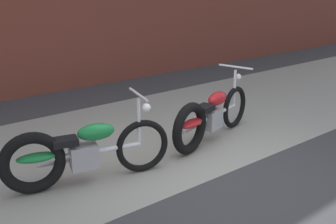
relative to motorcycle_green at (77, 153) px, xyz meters
name	(u,v)px	position (x,y,z in m)	size (l,w,h in m)	color
ground_plane	(220,176)	(1.45, -0.90, -0.40)	(80.00, 80.00, 0.00)	#38383A
sidewalk_slab	(140,135)	(1.45, 0.85, -0.40)	(36.00, 3.50, 0.01)	gray
motorcycle_green	(77,153)	(0.00, 0.00, 0.00)	(1.97, 0.75, 1.03)	black
motorcycle_red	(209,117)	(2.08, -0.01, 0.00)	(1.96, 0.77, 1.03)	black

